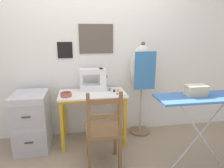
{
  "coord_description": "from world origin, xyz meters",
  "views": [
    {
      "loc": [
        -0.15,
        -2.36,
        1.54
      ],
      "look_at": [
        0.27,
        0.22,
        0.85
      ],
      "focal_mm": 32.0,
      "sensor_mm": 36.0,
      "label": 1
    }
  ],
  "objects_px": {
    "fabric_bowl": "(66,94)",
    "scissors": "(120,94)",
    "thread_spool_near_machine": "(110,89)",
    "ironing_board": "(204,100)",
    "thread_spool_far_edge": "(118,90)",
    "dress_form": "(142,71)",
    "filing_cabinet": "(32,121)",
    "sewing_machine": "(95,80)",
    "storage_box": "(196,90)",
    "thread_spool_mid_table": "(114,91)",
    "wooden_chair": "(103,131)"
  },
  "relations": [
    {
      "from": "scissors",
      "to": "thread_spool_far_edge",
      "type": "height_order",
      "value": "thread_spool_far_edge"
    },
    {
      "from": "thread_spool_near_machine",
      "to": "thread_spool_far_edge",
      "type": "relative_size",
      "value": 1.06
    },
    {
      "from": "fabric_bowl",
      "to": "scissors",
      "type": "height_order",
      "value": "fabric_bowl"
    },
    {
      "from": "thread_spool_near_machine",
      "to": "dress_form",
      "type": "xyz_separation_m",
      "value": [
        0.49,
        0.08,
        0.24
      ]
    },
    {
      "from": "wooden_chair",
      "to": "ironing_board",
      "type": "height_order",
      "value": "wooden_chair"
    },
    {
      "from": "scissors",
      "to": "thread_spool_far_edge",
      "type": "distance_m",
      "value": 0.14
    },
    {
      "from": "sewing_machine",
      "to": "dress_form",
      "type": "distance_m",
      "value": 0.7
    },
    {
      "from": "dress_form",
      "to": "storage_box",
      "type": "height_order",
      "value": "dress_form"
    },
    {
      "from": "scissors",
      "to": "ironing_board",
      "type": "relative_size",
      "value": 0.13
    },
    {
      "from": "thread_spool_near_machine",
      "to": "ironing_board",
      "type": "xyz_separation_m",
      "value": [
        0.9,
        -0.83,
        0.08
      ]
    },
    {
      "from": "thread_spool_near_machine",
      "to": "storage_box",
      "type": "distance_m",
      "value": 1.15
    },
    {
      "from": "thread_spool_near_machine",
      "to": "thread_spool_far_edge",
      "type": "height_order",
      "value": "thread_spool_far_edge"
    },
    {
      "from": "thread_spool_near_machine",
      "to": "storage_box",
      "type": "height_order",
      "value": "storage_box"
    },
    {
      "from": "thread_spool_far_edge",
      "to": "sewing_machine",
      "type": "bearing_deg",
      "value": 157.79
    },
    {
      "from": "scissors",
      "to": "fabric_bowl",
      "type": "bearing_deg",
      "value": 177.25
    },
    {
      "from": "storage_box",
      "to": "fabric_bowl",
      "type": "bearing_deg",
      "value": 156.28
    },
    {
      "from": "ironing_board",
      "to": "scissors",
      "type": "bearing_deg",
      "value": 141.7
    },
    {
      "from": "scissors",
      "to": "thread_spool_mid_table",
      "type": "xyz_separation_m",
      "value": [
        -0.05,
        0.13,
        0.02
      ]
    },
    {
      "from": "ironing_board",
      "to": "storage_box",
      "type": "xyz_separation_m",
      "value": [
        -0.08,
        0.04,
        0.11
      ]
    },
    {
      "from": "fabric_bowl",
      "to": "wooden_chair",
      "type": "relative_size",
      "value": 0.15
    },
    {
      "from": "sewing_machine",
      "to": "filing_cabinet",
      "type": "distance_m",
      "value": 1.0
    },
    {
      "from": "fabric_bowl",
      "to": "thread_spool_far_edge",
      "type": "height_order",
      "value": "fabric_bowl"
    },
    {
      "from": "fabric_bowl",
      "to": "dress_form",
      "type": "relative_size",
      "value": 0.1
    },
    {
      "from": "dress_form",
      "to": "wooden_chair",
      "type": "bearing_deg",
      "value": -133.02
    },
    {
      "from": "wooden_chair",
      "to": "storage_box",
      "type": "relative_size",
      "value": 4.18
    },
    {
      "from": "scissors",
      "to": "filing_cabinet",
      "type": "bearing_deg",
      "value": 174.8
    },
    {
      "from": "fabric_bowl",
      "to": "ironing_board",
      "type": "relative_size",
      "value": 0.13
    },
    {
      "from": "scissors",
      "to": "storage_box",
      "type": "xyz_separation_m",
      "value": [
        0.72,
        -0.59,
        0.2
      ]
    },
    {
      "from": "sewing_machine",
      "to": "storage_box",
      "type": "distance_m",
      "value": 1.33
    },
    {
      "from": "scissors",
      "to": "thread_spool_near_machine",
      "type": "height_order",
      "value": "thread_spool_near_machine"
    },
    {
      "from": "fabric_bowl",
      "to": "filing_cabinet",
      "type": "bearing_deg",
      "value": 171.21
    },
    {
      "from": "sewing_machine",
      "to": "storage_box",
      "type": "height_order",
      "value": "sewing_machine"
    },
    {
      "from": "scissors",
      "to": "dress_form",
      "type": "height_order",
      "value": "dress_form"
    },
    {
      "from": "wooden_chair",
      "to": "thread_spool_mid_table",
      "type": "bearing_deg",
      "value": 68.37
    },
    {
      "from": "wooden_chair",
      "to": "storage_box",
      "type": "height_order",
      "value": "storage_box"
    },
    {
      "from": "thread_spool_near_machine",
      "to": "storage_box",
      "type": "relative_size",
      "value": 0.16
    },
    {
      "from": "sewing_machine",
      "to": "thread_spool_mid_table",
      "type": "distance_m",
      "value": 0.32
    },
    {
      "from": "scissors",
      "to": "thread_spool_near_machine",
      "type": "distance_m",
      "value": 0.23
    },
    {
      "from": "sewing_machine",
      "to": "wooden_chair",
      "type": "distance_m",
      "value": 0.81
    },
    {
      "from": "wooden_chair",
      "to": "filing_cabinet",
      "type": "relative_size",
      "value": 1.22
    },
    {
      "from": "filing_cabinet",
      "to": "ironing_board",
      "type": "height_order",
      "value": "ironing_board"
    },
    {
      "from": "wooden_chair",
      "to": "filing_cabinet",
      "type": "height_order",
      "value": "wooden_chair"
    },
    {
      "from": "dress_form",
      "to": "ironing_board",
      "type": "distance_m",
      "value": 1.01
    },
    {
      "from": "fabric_bowl",
      "to": "dress_form",
      "type": "xyz_separation_m",
      "value": [
        1.08,
        0.25,
        0.23
      ]
    },
    {
      "from": "sewing_machine",
      "to": "ironing_board",
      "type": "distance_m",
      "value": 1.42
    },
    {
      "from": "fabric_bowl",
      "to": "dress_form",
      "type": "distance_m",
      "value": 1.13
    },
    {
      "from": "scissors",
      "to": "dress_form",
      "type": "relative_size",
      "value": 0.09
    },
    {
      "from": "thread_spool_far_edge",
      "to": "wooden_chair",
      "type": "bearing_deg",
      "value": -115.96
    },
    {
      "from": "storage_box",
      "to": "ironing_board",
      "type": "bearing_deg",
      "value": -28.47
    },
    {
      "from": "thread_spool_far_edge",
      "to": "storage_box",
      "type": "distance_m",
      "value": 1.03
    }
  ]
}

